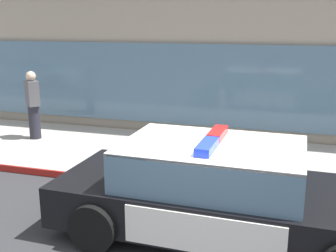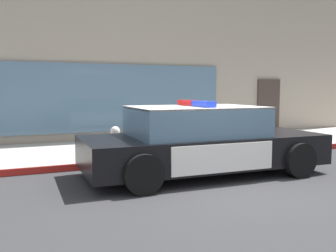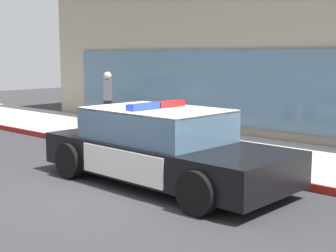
{
  "view_description": "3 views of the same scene",
  "coord_description": "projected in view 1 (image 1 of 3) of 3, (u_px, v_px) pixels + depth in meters",
  "views": [
    {
      "loc": [
        1.1,
        -4.76,
        3.04
      ],
      "look_at": [
        -0.87,
        1.76,
        1.32
      ],
      "focal_mm": 44.19,
      "sensor_mm": 36.0,
      "label": 1
    },
    {
      "loc": [
        -3.27,
        -5.74,
        1.71
      ],
      "look_at": [
        0.05,
        2.01,
        0.87
      ],
      "focal_mm": 39.24,
      "sensor_mm": 36.0,
      "label": 2
    },
    {
      "loc": [
        6.18,
        -5.64,
        2.34
      ],
      "look_at": [
        -0.34,
        1.51,
        0.93
      ],
      "focal_mm": 51.66,
      "sensor_mm": 36.0,
      "label": 3
    }
  ],
  "objects": [
    {
      "name": "police_cruiser",
      "position": [
        220.0,
        191.0,
        5.91
      ],
      "size": [
        4.88,
        2.22,
        1.49
      ],
      "rotation": [
        0.0,
        0.0,
        -0.02
      ],
      "color": "black",
      "rests_on": "ground"
    },
    {
      "name": "fire_hydrant",
      "position": [
        166.0,
        159.0,
        7.88
      ],
      "size": [
        0.34,
        0.39,
        0.73
      ],
      "color": "silver",
      "rests_on": "sidewalk"
    },
    {
      "name": "pedestrian_on_sidewalk",
      "position": [
        33.0,
        105.0,
        10.34
      ],
      "size": [
        0.47,
        0.46,
        1.71
      ],
      "rotation": [
        0.0,
        0.0,
        0.86
      ],
      "color": "#23232D",
      "rests_on": "sidewalk"
    },
    {
      "name": "curb_red_paint",
      "position": [
        219.0,
        193.0,
        7.35
      ],
      "size": [
        28.8,
        0.04,
        0.14
      ],
      "primitive_type": "cube",
      "color": "maroon",
      "rests_on": "ground"
    },
    {
      "name": "sidewalk",
      "position": [
        233.0,
        162.0,
        8.97
      ],
      "size": [
        48.0,
        3.47,
        0.15
      ],
      "primitive_type": "cube",
      "color": "#B2ADA3",
      "rests_on": "ground"
    }
  ]
}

